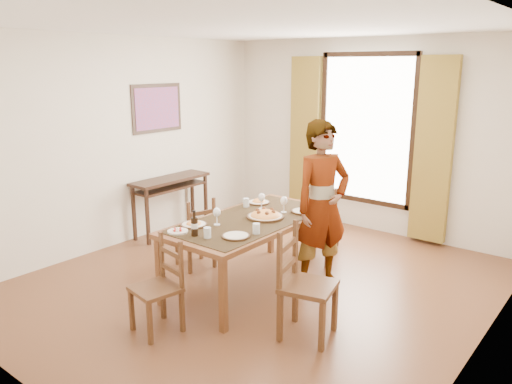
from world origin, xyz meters
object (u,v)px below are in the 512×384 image
Objects in this scene: dining_table at (251,224)px; console_table at (171,186)px; man at (322,206)px; pasta_platter at (265,213)px.

console_table is at bearing 161.23° from dining_table.
console_table is 0.61× the size of dining_table.
pasta_platter is (-0.49, -0.34, -0.09)m from man.
dining_table is 0.77m from man.
console_table is 2.18m from pasta_platter.
console_table is at bearing 165.04° from pasta_platter.
console_table is 2.60m from man.
console_table is at bearing 108.12° from man.
pasta_platter reaches higher than console_table.
console_table reaches higher than dining_table.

